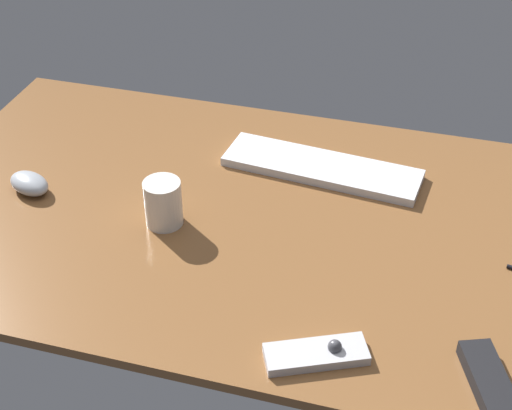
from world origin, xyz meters
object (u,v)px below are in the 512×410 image
Objects in this scene: keyboard at (322,168)px; media_remote at (317,354)px; tv_remote at (490,385)px; computer_mouse at (29,183)px; coffee_mug at (163,203)px.

keyboard is 2.43× the size of media_remote.
tv_remote is at bearing -23.17° from media_remote.
computer_mouse reaches higher than keyboard.
coffee_mug is (30.81, -2.46, 2.89)cm from computer_mouse.
media_remote is at bearing -109.83° from tv_remote.
media_remote is 26.74cm from tv_remote.
keyboard is 4.34× the size of computer_mouse.
coffee_mug reaches higher than computer_mouse.
tv_remote is at bearing -22.14° from coffee_mug.
tv_remote is (26.73, 0.69, 0.36)cm from media_remote.
computer_mouse is at bearing 132.12° from media_remote.
media_remote is 1.07× the size of tv_remote.
computer_mouse is 72.98cm from media_remote.
coffee_mug is (-36.24, 26.31, 3.83)cm from media_remote.
keyboard is 36.97cm from coffee_mug.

